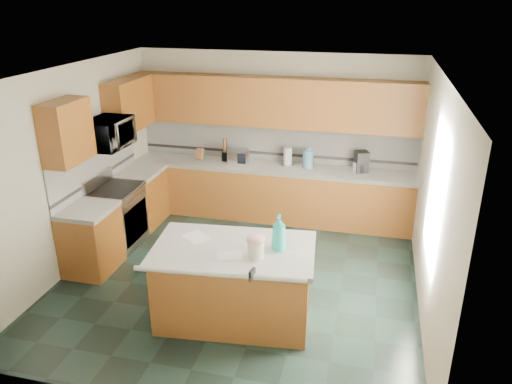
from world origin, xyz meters
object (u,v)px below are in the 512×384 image
(island_top, at_px, (234,250))
(knife_block, at_px, (200,154))
(island_base, at_px, (234,285))
(treat_jar, at_px, (256,250))
(soap_bottle_island, at_px, (279,233))
(coffee_maker, at_px, (361,161))
(toaster_oven, at_px, (238,156))

(island_top, height_order, knife_block, knife_block)
(island_base, distance_m, treat_jar, 0.67)
(soap_bottle_island, xyz_separation_m, coffee_maker, (0.75, 2.84, -0.05))
(island_top, bearing_deg, toaster_oven, 98.95)
(coffee_maker, bearing_deg, treat_jar, -128.01)
(knife_block, bearing_deg, island_top, -55.80)
(island_base, xyz_separation_m, knife_block, (-1.42, 2.88, 0.58))
(island_top, height_order, toaster_oven, toaster_oven)
(island_base, xyz_separation_m, soap_bottle_island, (0.50, 0.07, 0.70))
(soap_bottle_island, distance_m, toaster_oven, 3.08)
(treat_jar, xyz_separation_m, toaster_oven, (-1.05, 3.04, 0.01))
(knife_block, bearing_deg, coffee_maker, 8.60)
(island_base, distance_m, coffee_maker, 3.23)
(treat_jar, relative_size, coffee_maker, 0.58)
(toaster_oven, xyz_separation_m, coffee_maker, (2.01, 0.03, 0.06))
(knife_block, distance_m, toaster_oven, 0.66)
(treat_jar, bearing_deg, coffee_maker, 76.26)
(soap_bottle_island, distance_m, coffee_maker, 2.94)
(island_top, distance_m, soap_bottle_island, 0.56)
(treat_jar, bearing_deg, island_top, 155.14)
(soap_bottle_island, relative_size, knife_block, 2.21)
(island_base, xyz_separation_m, treat_jar, (0.29, -0.16, 0.58))
(treat_jar, xyz_separation_m, coffee_maker, (0.96, 3.07, 0.07))
(soap_bottle_island, height_order, knife_block, soap_bottle_island)
(treat_jar, xyz_separation_m, knife_block, (-1.71, 3.04, 0.00))
(island_base, xyz_separation_m, toaster_oven, (-0.75, 2.88, 0.59))
(island_top, relative_size, coffee_maker, 5.50)
(treat_jar, relative_size, knife_block, 0.99)
(island_base, bearing_deg, toaster_oven, 98.95)
(island_top, relative_size, soap_bottle_island, 4.29)
(island_top, distance_m, coffee_maker, 3.17)
(knife_block, bearing_deg, treat_jar, -52.65)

